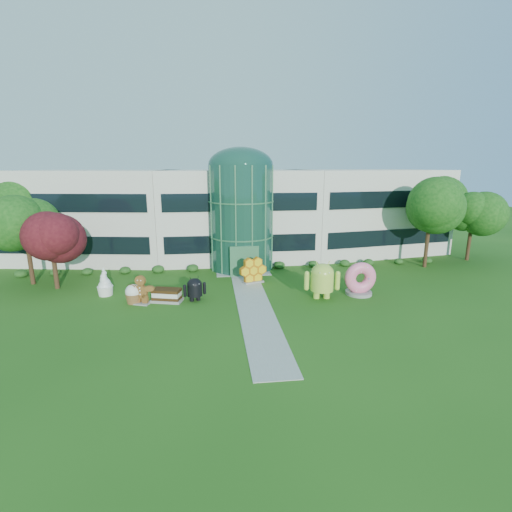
{
  "coord_description": "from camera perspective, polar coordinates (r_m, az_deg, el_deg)",
  "views": [
    {
      "loc": [
        -2.93,
        -23.06,
        9.75
      ],
      "look_at": [
        0.68,
        6.0,
        2.6
      ],
      "focal_mm": 26.0,
      "sensor_mm": 36.0,
      "label": 1
    }
  ],
  "objects": [
    {
      "name": "walkway",
      "position": [
        27.04,
        -0.39,
        -7.37
      ],
      "size": [
        2.4,
        20.0,
        0.04
      ],
      "primitive_type": "cube",
      "color": "#9E9E93",
      "rests_on": "ground"
    },
    {
      "name": "cupcake",
      "position": [
        28.46,
        -18.36,
        -5.52
      ],
      "size": [
        1.24,
        1.24,
        1.43
      ],
      "primitive_type": null,
      "rotation": [
        0.0,
        0.0,
        0.04
      ],
      "color": "white",
      "rests_on": "ground"
    },
    {
      "name": "ground",
      "position": [
        25.21,
        0.15,
        -9.03
      ],
      "size": [
        140.0,
        140.0,
        0.0
      ],
      "primitive_type": "plane",
      "color": "#215114",
      "rests_on": "ground"
    },
    {
      "name": "android_black",
      "position": [
        27.74,
        -9.41,
        -4.83
      ],
      "size": [
        2.05,
        1.66,
        2.03
      ],
      "primitive_type": null,
      "rotation": [
        0.0,
        0.0,
        0.29
      ],
      "color": "black",
      "rests_on": "ground"
    },
    {
      "name": "donut",
      "position": [
        29.74,
        15.64,
        -3.28
      ],
      "size": [
        2.55,
        1.26,
        2.63
      ],
      "primitive_type": null,
      "rotation": [
        0.0,
        0.0,
        0.02
      ],
      "color": "#EB5988",
      "rests_on": "ground"
    },
    {
      "name": "android_green",
      "position": [
        28.16,
        10.14,
        -3.35
      ],
      "size": [
        2.99,
        2.17,
        3.17
      ],
      "primitive_type": null,
      "rotation": [
        0.0,
        0.0,
        -0.11
      ],
      "color": "#B0D444",
      "rests_on": "ground"
    },
    {
      "name": "froyo",
      "position": [
        30.76,
        -22.27,
        -3.67
      ],
      "size": [
        1.67,
        1.67,
        2.2
      ],
      "primitive_type": null,
      "rotation": [
        0.0,
        0.0,
        -0.39
      ],
      "color": "white",
      "rests_on": "ground"
    },
    {
      "name": "ice_cream_sandwich",
      "position": [
        28.15,
        -13.56,
        -5.88
      ],
      "size": [
        2.42,
        1.65,
        0.99
      ],
      "primitive_type": null,
      "rotation": [
        0.0,
        0.0,
        -0.27
      ],
      "color": "black",
      "rests_on": "ground"
    },
    {
      "name": "gingerbread",
      "position": [
        28.0,
        -17.28,
        -4.96
      ],
      "size": [
        2.51,
        1.65,
        2.16
      ],
      "primitive_type": null,
      "rotation": [
        0.0,
        0.0,
        -0.35
      ],
      "color": "brown",
      "rests_on": "ground"
    },
    {
      "name": "building",
      "position": [
        41.48,
        -3.0,
        6.64
      ],
      "size": [
        46.0,
        15.0,
        9.3
      ],
      "primitive_type": null,
      "color": "beige",
      "rests_on": "ground"
    },
    {
      "name": "atrium",
      "position": [
        35.52,
        -2.29,
        5.86
      ],
      "size": [
        6.0,
        6.0,
        9.8
      ],
      "primitive_type": "cylinder",
      "color": "#194738",
      "rests_on": "ground"
    },
    {
      "name": "honeycomb",
      "position": [
        31.56,
        -0.47,
        -2.36
      ],
      "size": [
        2.72,
        1.69,
        2.01
      ],
      "primitive_type": null,
      "rotation": [
        0.0,
        0.0,
        0.33
      ],
      "color": "yellow",
      "rests_on": "ground"
    },
    {
      "name": "trees_backdrop",
      "position": [
        36.6,
        -2.42,
        4.99
      ],
      "size": [
        52.0,
        8.0,
        8.4
      ],
      "primitive_type": null,
      "color": "#104211",
      "rests_on": "ground"
    },
    {
      "name": "tree_red",
      "position": [
        33.73,
        -28.79,
        0.46
      ],
      "size": [
        4.0,
        4.0,
        6.0
      ],
      "primitive_type": null,
      "color": "#3F0C14",
      "rests_on": "ground"
    }
  ]
}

